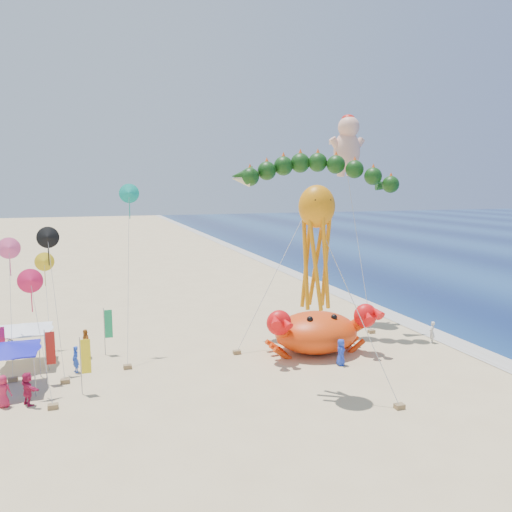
{
  "coord_description": "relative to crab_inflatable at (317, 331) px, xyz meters",
  "views": [
    {
      "loc": [
        -12.59,
        -29.57,
        11.24
      ],
      "look_at": [
        -2.0,
        2.0,
        6.5
      ],
      "focal_mm": 35.0,
      "sensor_mm": 36.0,
      "label": 1
    }
  ],
  "objects": [
    {
      "name": "canopy_blue",
      "position": [
        -18.84,
        -0.25,
        0.95
      ],
      "size": [
        3.49,
        3.49,
        2.71
      ],
      "color": "gray",
      "rests_on": "ground"
    },
    {
      "name": "small_kites",
      "position": [
        -16.3,
        2.82,
        5.45
      ],
      "size": [
        8.59,
        11.71,
        11.39
      ],
      "color": "black",
      "rests_on": "ground"
    },
    {
      "name": "crab_inflatable",
      "position": [
        0.0,
        0.0,
        0.0
      ],
      "size": [
        7.75,
        4.93,
        3.39
      ],
      "color": "#E23C0B",
      "rests_on": "ground"
    },
    {
      "name": "beachgoers",
      "position": [
        -15.06,
        1.75,
        -0.63
      ],
      "size": [
        31.34,
        12.04,
        1.87
      ],
      "color": "blue",
      "rests_on": "ground"
    },
    {
      "name": "octopus_kite",
      "position": [
        -2.89,
        -5.76,
        6.99
      ],
      "size": [
        4.39,
        4.52,
        11.26
      ],
      "color": "orange",
      "rests_on": "ground"
    },
    {
      "name": "canopy_white",
      "position": [
        -18.43,
        3.66,
        0.95
      ],
      "size": [
        3.45,
        3.45,
        2.71
      ],
      "color": "gray",
      "rests_on": "ground"
    },
    {
      "name": "ground",
      "position": [
        -1.67,
        -0.03,
        -1.5
      ],
      "size": [
        320.0,
        320.0,
        0.0
      ],
      "primitive_type": "plane",
      "color": "#D1B784",
      "rests_on": "ground"
    },
    {
      "name": "feather_flags",
      "position": [
        -16.1,
        0.89,
        0.52
      ],
      "size": [
        6.71,
        6.27,
        3.2
      ],
      "color": "gray",
      "rests_on": "ground"
    },
    {
      "name": "foam_strip",
      "position": [
        10.33,
        -0.03,
        -1.49
      ],
      "size": [
        320.0,
        320.0,
        0.0
      ],
      "primitive_type": "plane",
      "color": "silver",
      "rests_on": "ground"
    },
    {
      "name": "dragon_kite",
      "position": [
        1.81,
        4.22,
        10.34
      ],
      "size": [
        13.48,
        5.65,
        13.2
      ],
      "color": "#0F350E",
      "rests_on": "ground"
    },
    {
      "name": "cherub_kite",
      "position": [
        5.91,
        7.19,
        13.03
      ],
      "size": [
        2.24,
        5.7,
        16.87
      ],
      "color": "#FEB69B",
      "rests_on": "ground"
    }
  ]
}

